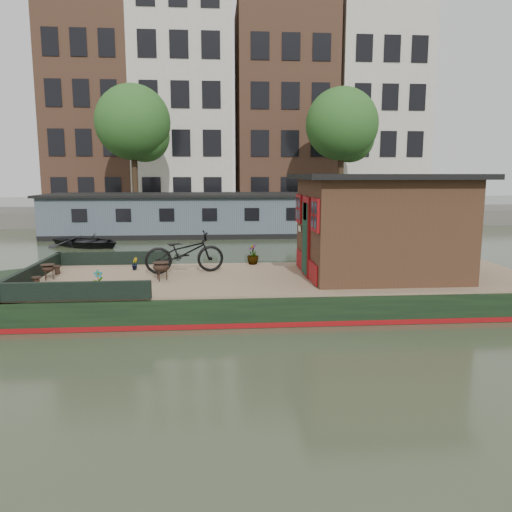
{
  "coord_description": "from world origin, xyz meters",
  "views": [
    {
      "loc": [
        -1.72,
        -11.63,
        3.05
      ],
      "look_at": [
        -0.73,
        0.5,
        1.07
      ],
      "focal_mm": 35.0,
      "sensor_mm": 36.0,
      "label": 1
    }
  ],
  "objects": [
    {
      "name": "ground",
      "position": [
        0.0,
        0.0,
        0.0
      ],
      "size": [
        120.0,
        120.0,
        0.0
      ],
      "primitive_type": "plane",
      "color": "#2D3622",
      "rests_on": "ground"
    },
    {
      "name": "houseboat_hull",
      "position": [
        -1.33,
        0.0,
        0.27
      ],
      "size": [
        14.01,
        4.02,
        0.6
      ],
      "color": "black",
      "rests_on": "ground"
    },
    {
      "name": "townhouse_row",
      "position": [
        0.15,
        27.5,
        7.9
      ],
      "size": [
        27.25,
        8.0,
        16.5
      ],
      "color": "brown",
      "rests_on": "ground"
    },
    {
      "name": "cabin",
      "position": [
        2.19,
        0.0,
        1.88
      ],
      "size": [
        4.0,
        3.5,
        2.42
      ],
      "color": "#332314",
      "rests_on": "houseboat_deck"
    },
    {
      "name": "bow_bulwark",
      "position": [
        -5.07,
        0.0,
        0.82
      ],
      "size": [
        3.0,
        4.0,
        0.35
      ],
      "color": "black",
      "rests_on": "houseboat_deck"
    },
    {
      "name": "far_houseboat",
      "position": [
        0.0,
        14.0,
        0.97
      ],
      "size": [
        20.4,
        4.4,
        2.11
      ],
      "color": "#424F59",
      "rests_on": "ground"
    },
    {
      "name": "potted_plant_e",
      "position": [
        -3.43,
        -1.7,
        0.81
      ],
      "size": [
        0.17,
        0.2,
        0.32
      ],
      "primitive_type": "imported",
      "rotation": [
        0.0,
        0.0,
        1.2
      ],
      "color": "brown",
      "rests_on": "houseboat_deck"
    },
    {
      "name": "potted_plant_b",
      "position": [
        -3.8,
        1.1,
        0.81
      ],
      "size": [
        0.17,
        0.19,
        0.32
      ],
      "primitive_type": "imported",
      "rotation": [
        0.0,
        0.0,
        1.72
      ],
      "color": "brown",
      "rests_on": "houseboat_deck"
    },
    {
      "name": "bicycle",
      "position": [
        -2.5,
        0.64,
        1.16
      ],
      "size": [
        2.03,
        1.01,
        1.02
      ],
      "primitive_type": "imported",
      "rotation": [
        0.0,
        0.0,
        1.75
      ],
      "color": "black",
      "rests_on": "houseboat_deck"
    },
    {
      "name": "tree_right",
      "position": [
        6.14,
        19.07,
        5.89
      ],
      "size": [
        4.4,
        4.4,
        7.4
      ],
      "color": "#332316",
      "rests_on": "quay"
    },
    {
      "name": "potted_plant_a",
      "position": [
        -4.23,
        -1.0,
        0.85
      ],
      "size": [
        0.26,
        0.23,
        0.4
      ],
      "primitive_type": "imported",
      "rotation": [
        0.0,
        0.0,
        0.55
      ],
      "color": "brown",
      "rests_on": "houseboat_deck"
    },
    {
      "name": "quay",
      "position": [
        0.0,
        20.5,
        0.45
      ],
      "size": [
        60.0,
        6.0,
        0.9
      ],
      "primitive_type": "cube",
      "color": "#47443F",
      "rests_on": "ground"
    },
    {
      "name": "brazier_front",
      "position": [
        -2.98,
        -0.26,
        0.86
      ],
      "size": [
        0.42,
        0.42,
        0.43
      ],
      "primitive_type": null,
      "rotation": [
        0.0,
        0.0,
        -0.06
      ],
      "color": "black",
      "rests_on": "houseboat_deck"
    },
    {
      "name": "potted_plant_d",
      "position": [
        -0.72,
        1.69,
        0.93
      ],
      "size": [
        0.35,
        0.35,
        0.56
      ],
      "primitive_type": "imported",
      "rotation": [
        0.0,
        0.0,
        4.83
      ],
      "color": "brown",
      "rests_on": "houseboat_deck"
    },
    {
      "name": "brazier_rear",
      "position": [
        -5.6,
        0.02,
        0.83
      ],
      "size": [
        0.39,
        0.39,
        0.37
      ],
      "primitive_type": null,
      "rotation": [
        0.0,
        0.0,
        0.16
      ],
      "color": "black",
      "rests_on": "houseboat_deck"
    },
    {
      "name": "bollard_stbd",
      "position": [
        -5.6,
        -0.74,
        0.76
      ],
      "size": [
        0.2,
        0.2,
        0.23
      ],
      "primitive_type": "cylinder",
      "color": "black",
      "rests_on": "houseboat_deck"
    },
    {
      "name": "tree_left",
      "position": [
        -6.36,
        19.07,
        5.89
      ],
      "size": [
        4.4,
        4.4,
        7.4
      ],
      "color": "#332316",
      "rests_on": "quay"
    },
    {
      "name": "bollard_port",
      "position": [
        -5.6,
        0.69,
        0.76
      ],
      "size": [
        0.19,
        0.19,
        0.21
      ],
      "primitive_type": "cylinder",
      "color": "black",
      "rests_on": "houseboat_deck"
    },
    {
      "name": "dinghy",
      "position": [
        -7.24,
        10.16,
        0.34
      ],
      "size": [
        4.02,
        3.73,
        0.68
      ],
      "primitive_type": "imported",
      "rotation": [
        0.0,
        0.0,
        1.01
      ],
      "color": "black",
      "rests_on": "ground"
    },
    {
      "name": "houseboat_deck",
      "position": [
        0.0,
        0.0,
        0.62
      ],
      "size": [
        11.8,
        3.8,
        0.05
      ],
      "primitive_type": "cube",
      "color": "#80664F",
      "rests_on": "houseboat_hull"
    }
  ]
}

